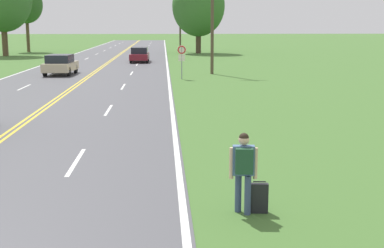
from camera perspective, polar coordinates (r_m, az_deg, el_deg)
The scene contains 9 objects.
hitchhiker_person at distance 10.65m, azimuth 5.52°, elevation -4.38°, with size 0.56×0.42×1.65m.
suitcase at distance 10.95m, azimuth 7.16°, elevation -7.84°, with size 0.37×0.16×0.66m.
traffic_sign at distance 36.93m, azimuth -1.11°, elevation 7.48°, with size 0.60×0.10×2.32m.
utility_pole_midground at distance 40.84m, azimuth 2.19°, elevation 12.09°, with size 1.80×0.24×9.30m.
utility_pole_far at distance 74.61m, azimuth -1.27°, elevation 10.62°, with size 1.80×0.24×7.20m.
tree_behind_sign at distance 69.96m, azimuth 0.69°, elevation 12.47°, with size 6.74×6.74×9.90m.
tree_right_cluster at distance 76.57m, azimuth -17.27°, elevation 12.04°, with size 4.32×4.32×8.79m.
car_champagne_sedan_approaching at distance 41.31m, azimuth -13.87°, elevation 6.20°, with size 2.08×4.20×1.52m.
car_maroon_sedan_mid_near at distance 53.95m, azimuth -5.61°, elevation 7.39°, with size 1.83×4.53×1.48m.
Camera 1 is at (5.39, -6.97, 3.76)m, focal length 50.00 mm.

